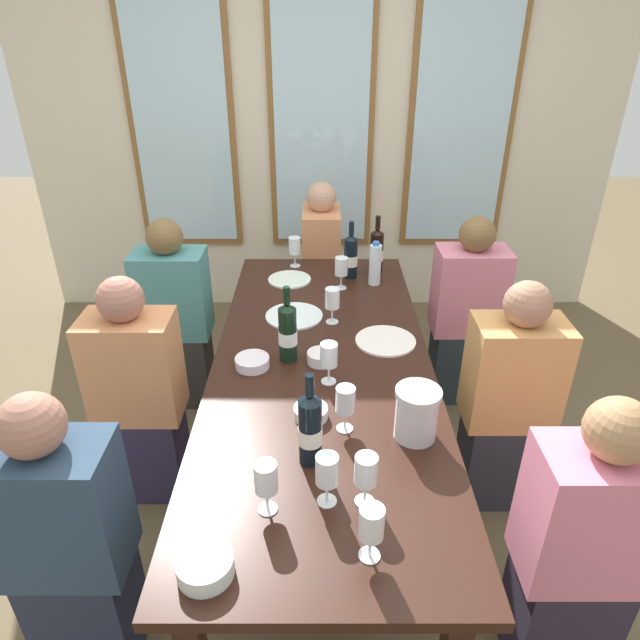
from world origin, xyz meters
name	(u,v)px	position (x,y,z in m)	size (l,w,h in m)	color
ground_plane	(320,492)	(0.00, 0.00, 0.00)	(12.00, 12.00, 0.00)	brown
back_wall_with_windows	(319,111)	(0.00, 2.05, 1.45)	(4.11, 0.10, 2.90)	beige
dining_table	(320,377)	(0.00, 0.00, 0.67)	(0.91, 2.27, 0.74)	black
white_plate_0	(288,280)	(-0.18, 0.83, 0.74)	(0.23, 0.23, 0.01)	white
white_plate_1	(384,341)	(0.28, 0.17, 0.74)	(0.27, 0.27, 0.01)	white
white_plate_2	(292,316)	(-0.13, 0.41, 0.74)	(0.28, 0.28, 0.01)	white
metal_pitcher	(415,413)	(0.32, -0.46, 0.84)	(0.16, 0.16, 0.19)	silver
wine_bottle_0	(374,251)	(0.31, 0.95, 0.87)	(0.08, 0.08, 0.33)	black
wine_bottle_1	(308,429)	(-0.04, -0.58, 0.87)	(0.08, 0.08, 0.33)	black
wine_bottle_2	(286,332)	(-0.14, 0.03, 0.87)	(0.08, 0.08, 0.34)	black
wine_bottle_3	(349,256)	(0.16, 0.88, 0.86)	(0.08, 0.08, 0.32)	black
tasting_bowl_0	(204,567)	(-0.30, -1.00, 0.77)	(0.15, 0.15, 0.05)	white
tasting_bowl_1	(319,357)	(-0.01, 0.01, 0.76)	(0.12, 0.12, 0.05)	white
tasting_bowl_2	(250,362)	(-0.29, -0.03, 0.76)	(0.14, 0.14, 0.04)	white
tasting_bowl_3	(309,412)	(-0.04, -0.36, 0.76)	(0.12, 0.12, 0.04)	white
water_bottle	(373,264)	(0.28, 0.79, 0.85)	(0.06, 0.06, 0.24)	white
wine_glass_0	(293,246)	(-0.15, 1.03, 0.86)	(0.07, 0.07, 0.17)	white
wine_glass_1	(327,356)	(0.03, -0.13, 0.86)	(0.07, 0.07, 0.17)	white
wine_glass_2	(339,267)	(0.10, 0.73, 0.86)	(0.07, 0.07, 0.17)	white
wine_glass_3	(370,525)	(0.12, -0.94, 0.86)	(0.07, 0.07, 0.17)	white
wine_glass_4	(325,472)	(0.01, -0.75, 0.86)	(0.07, 0.07, 0.17)	white
wine_glass_5	(344,402)	(0.08, -0.42, 0.86)	(0.07, 0.07, 0.17)	white
wine_glass_6	(364,471)	(0.12, -0.75, 0.86)	(0.07, 0.07, 0.17)	white
wine_glass_7	(264,479)	(-0.16, -0.78, 0.86)	(0.07, 0.07, 0.17)	white
wine_glass_8	(330,299)	(0.05, 0.35, 0.86)	(0.07, 0.07, 0.17)	white
seated_person_0	(137,399)	(-0.81, 0.04, 0.53)	(0.38, 0.24, 1.11)	#2F2641
seated_person_1	(505,403)	(0.81, 0.00, 0.53)	(0.38, 0.24, 1.11)	#2A2B34
seated_person_2	(67,547)	(-0.81, -0.74, 0.53)	(0.38, 0.24, 1.11)	#22283D
seated_person_3	(577,550)	(0.81, -0.76, 0.53)	(0.38, 0.24, 1.11)	#2A2133
seated_person_4	(174,320)	(-0.81, 0.76, 0.53)	(0.38, 0.24, 1.11)	#302E2B
seated_person_5	(463,317)	(0.81, 0.80, 0.53)	(0.38, 0.24, 1.11)	#242F34
seated_person_6	(319,269)	(0.00, 1.48, 0.53)	(0.24, 0.38, 1.11)	#2B2C35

